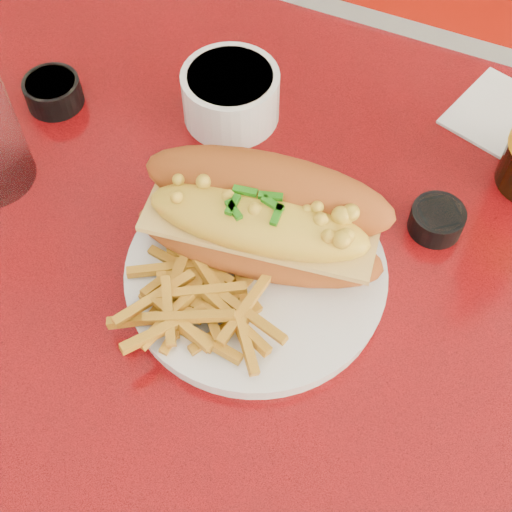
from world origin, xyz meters
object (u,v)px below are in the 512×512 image
at_px(gravy_ramekin, 231,94).
at_px(sauce_cup_right, 437,219).
at_px(fork, 295,306).
at_px(diner_table, 262,370).
at_px(dinner_plate, 256,274).
at_px(mac_hoagie, 262,217).
at_px(sauce_cup_left, 53,91).
at_px(booth_bench_far, 424,100).

distance_m(gravy_ramekin, sauce_cup_right, 0.25).
height_order(fork, sauce_cup_right, sauce_cup_right).
xyz_separation_m(diner_table, dinner_plate, (-0.01, 0.01, 0.17)).
relative_size(dinner_plate, mac_hoagie, 1.13).
height_order(diner_table, sauce_cup_right, sauce_cup_right).
distance_m(dinner_plate, sauce_cup_left, 0.31).
distance_m(diner_table, dinner_plate, 0.17).
distance_m(mac_hoagie, fork, 0.08).
xyz_separation_m(dinner_plate, fork, (0.05, -0.02, 0.01)).
relative_size(dinner_plate, sauce_cup_left, 3.56).
relative_size(mac_hoagie, sauce_cup_right, 3.72).
xyz_separation_m(diner_table, sauce_cup_left, (-0.30, 0.13, 0.18)).
height_order(booth_bench_far, fork, booth_bench_far).
relative_size(fork, sauce_cup_left, 1.88).
bearing_deg(mac_hoagie, gravy_ramekin, 115.60).
relative_size(booth_bench_far, sauce_cup_right, 18.73).
bearing_deg(sauce_cup_right, booth_bench_far, 99.93).
xyz_separation_m(diner_table, sauce_cup_right, (0.12, 0.14, 0.18)).
bearing_deg(fork, booth_bench_far, 1.21).
bearing_deg(diner_table, sauce_cup_right, 49.17).
distance_m(diner_table, sauce_cup_right, 0.25).
bearing_deg(fork, mac_hoagie, 47.70).
xyz_separation_m(dinner_plate, sauce_cup_left, (-0.29, 0.12, 0.01)).
bearing_deg(sauce_cup_right, diner_table, -130.83).
distance_m(diner_table, gravy_ramekin, 0.30).
relative_size(booth_bench_far, gravy_ramekin, 10.49).
xyz_separation_m(diner_table, fork, (0.03, -0.01, 0.18)).
height_order(mac_hoagie, sauce_cup_left, mac_hoagie).
height_order(fork, gravy_ramekin, gravy_ramekin).
xyz_separation_m(sauce_cup_left, sauce_cup_right, (0.42, 0.01, -0.00)).
bearing_deg(mac_hoagie, fork, -49.98).
xyz_separation_m(diner_table, gravy_ramekin, (-0.12, 0.19, 0.19)).
relative_size(sauce_cup_left, sauce_cup_right, 1.18).
bearing_deg(gravy_ramekin, booth_bench_far, 78.82).
relative_size(diner_table, booth_bench_far, 1.03).
bearing_deg(sauce_cup_left, sauce_cup_right, 1.12).
bearing_deg(fork, dinner_plate, 66.58).
distance_m(booth_bench_far, gravy_ramekin, 0.81).
height_order(dinner_plate, gravy_ramekin, gravy_ramekin).
distance_m(booth_bench_far, fork, 0.96).
distance_m(mac_hoagie, sauce_cup_left, 0.30).
bearing_deg(mac_hoagie, booth_bench_far, 79.75).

